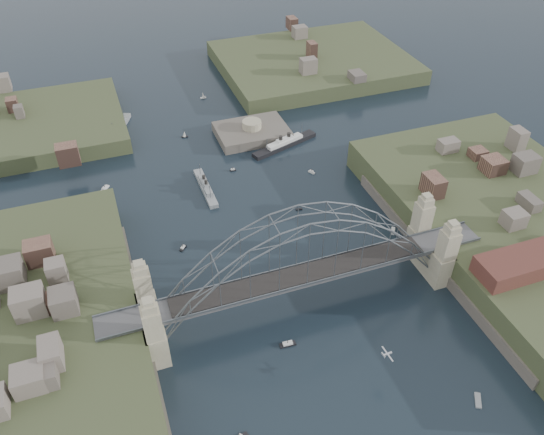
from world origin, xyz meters
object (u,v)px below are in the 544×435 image
at_px(naval_cruiser_near, 206,187).
at_px(ocean_liner, 285,144).
at_px(naval_cruiser_far, 119,127).
at_px(bridge, 302,261).
at_px(fort_island, 252,137).
at_px(wharf_shed, 523,264).

relative_size(naval_cruiser_near, ocean_liner, 0.79).
height_order(naval_cruiser_near, naval_cruiser_far, naval_cruiser_far).
bearing_deg(bridge, fort_island, 80.27).
distance_m(bridge, naval_cruiser_near, 49.28).
relative_size(naval_cruiser_far, ocean_liner, 0.74).
relative_size(naval_cruiser_near, naval_cruiser_far, 1.07).
distance_m(fort_island, ocean_liner, 11.93).
xyz_separation_m(bridge, ocean_liner, (19.54, 60.84, -11.45)).
distance_m(bridge, ocean_liner, 64.92).
distance_m(wharf_shed, ocean_liner, 79.26).
xyz_separation_m(naval_cruiser_near, naval_cruiser_far, (-17.89, 41.16, 0.08)).
xyz_separation_m(bridge, fort_island, (12.00, 70.00, -12.66)).
bearing_deg(bridge, naval_cruiser_far, 106.93).
bearing_deg(bridge, naval_cruiser_near, 100.79).
bearing_deg(naval_cruiser_near, naval_cruiser_far, 113.49).
height_order(bridge, naval_cruiser_near, bridge).
relative_size(wharf_shed, naval_cruiser_far, 1.19).
relative_size(wharf_shed, ocean_liner, 0.88).
relative_size(bridge, fort_island, 3.82).
bearing_deg(fort_island, ocean_liner, -50.55).
height_order(fort_island, ocean_liner, fort_island).
height_order(wharf_shed, ocean_liner, wharf_shed).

